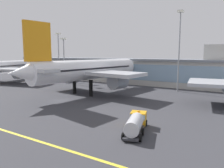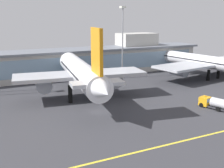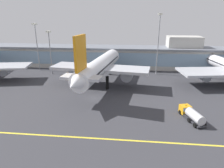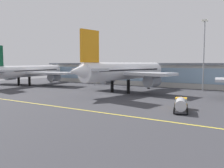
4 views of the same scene
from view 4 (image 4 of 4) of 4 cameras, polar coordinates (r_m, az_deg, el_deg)
ground_plane at (r=77.42m, az=-1.63°, el=-2.81°), size 180.00×180.00×0.00m
taxiway_centreline_stripe at (r=60.81m, az=-13.50°, el=-5.08°), size 144.00×0.50×0.01m
terminal_building at (r=113.55m, az=11.50°, el=2.47°), size 127.36×14.00×15.66m
airliner_near_left at (r=121.67m, az=-19.08°, el=2.79°), size 47.85×53.07×17.63m
airliner_near_right at (r=86.89m, az=3.15°, el=2.98°), size 37.07×50.86×20.36m
fuel_tanker_truck at (r=55.18m, az=15.90°, el=-4.57°), size 5.10×9.36×2.90m
apron_light_mast_west at (r=121.69m, az=-5.80°, el=6.86°), size 1.80×1.80×21.99m
apron_light_mast_centre at (r=96.23m, az=20.86°, el=8.48°), size 1.80×1.80×26.25m
apron_light_mast_east at (r=112.35m, az=-4.11°, el=6.20°), size 1.80×1.80×19.11m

